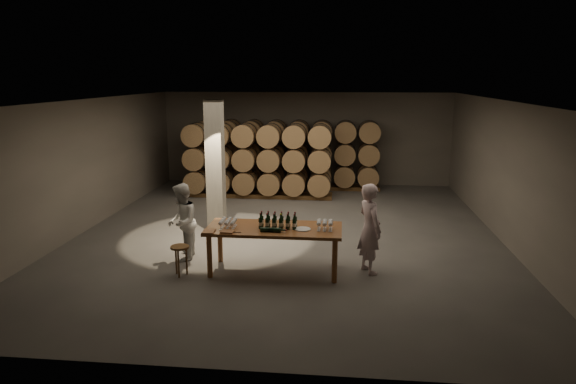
# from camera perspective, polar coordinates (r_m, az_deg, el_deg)

# --- Properties ---
(room) EXTENTS (12.00, 12.00, 12.00)m
(room) POSITION_cam_1_polar(r_m,az_deg,el_deg) (12.67, -8.07, 2.88)
(room) COLOR #54514E
(room) RESTS_ON ground
(tasting_table) EXTENTS (2.60, 1.10, 0.90)m
(tasting_table) POSITION_cam_1_polar(r_m,az_deg,el_deg) (9.94, -1.55, -4.52)
(tasting_table) COLOR brown
(tasting_table) RESTS_ON ground
(barrel_stack_back) EXTENTS (6.26, 0.95, 2.31)m
(barrel_stack_back) POSITION_cam_1_polar(r_m,az_deg,el_deg) (17.39, -0.11, 4.35)
(barrel_stack_back) COLOR brown
(barrel_stack_back) RESTS_ON ground
(barrel_stack_front) EXTENTS (4.70, 0.95, 2.31)m
(barrel_stack_front) POSITION_cam_1_polar(r_m,az_deg,el_deg) (16.13, -3.40, 3.65)
(barrel_stack_front) COLOR brown
(barrel_stack_front) RESTS_ON ground
(bottle_cluster) EXTENTS (0.73, 0.23, 0.31)m
(bottle_cluster) POSITION_cam_1_polar(r_m,az_deg,el_deg) (9.85, -1.14, -3.39)
(bottle_cluster) COLOR black
(bottle_cluster) RESTS_ON tasting_table
(lying_bottles) EXTENTS (0.50, 0.09, 0.09)m
(lying_bottles) POSITION_cam_1_polar(r_m,az_deg,el_deg) (9.61, -1.87, -4.21)
(lying_bottles) COLOR black
(lying_bottles) RESTS_ON tasting_table
(glass_cluster_left) EXTENTS (0.30, 0.41, 0.17)m
(glass_cluster_left) POSITION_cam_1_polar(r_m,az_deg,el_deg) (9.93, -6.69, -3.27)
(glass_cluster_left) COLOR silver
(glass_cluster_left) RESTS_ON tasting_table
(glass_cluster_right) EXTENTS (0.31, 0.31, 0.18)m
(glass_cluster_right) POSITION_cam_1_polar(r_m,az_deg,el_deg) (9.77, 4.11, -3.44)
(glass_cluster_right) COLOR silver
(glass_cluster_right) RESTS_ON tasting_table
(plate) EXTENTS (0.31, 0.31, 0.02)m
(plate) POSITION_cam_1_polar(r_m,az_deg,el_deg) (9.78, 1.63, -4.14)
(plate) COLOR silver
(plate) RESTS_ON tasting_table
(notebook_near) EXTENTS (0.25, 0.21, 0.03)m
(notebook_near) POSITION_cam_1_polar(r_m,az_deg,el_deg) (9.66, -6.74, -4.40)
(notebook_near) COLOR brown
(notebook_near) RESTS_ON tasting_table
(notebook_corner) EXTENTS (0.23, 0.29, 0.02)m
(notebook_corner) POSITION_cam_1_polar(r_m,az_deg,el_deg) (9.73, -8.82, -4.35)
(notebook_corner) COLOR brown
(notebook_corner) RESTS_ON tasting_table
(pen) EXTENTS (0.15, 0.04, 0.01)m
(pen) POSITION_cam_1_polar(r_m,az_deg,el_deg) (9.63, -5.69, -4.49)
(pen) COLOR black
(pen) RESTS_ON tasting_table
(stool) EXTENTS (0.35, 0.35, 0.59)m
(stool) POSITION_cam_1_polar(r_m,az_deg,el_deg) (10.05, -11.92, -6.48)
(stool) COLOR brown
(stool) RESTS_ON ground
(person_man) EXTENTS (0.67, 0.77, 1.77)m
(person_man) POSITION_cam_1_polar(r_m,az_deg,el_deg) (10.01, 9.07, -4.02)
(person_man) COLOR beige
(person_man) RESTS_ON ground
(person_woman) EXTENTS (0.71, 0.86, 1.61)m
(person_woman) POSITION_cam_1_polar(r_m,az_deg,el_deg) (10.83, -11.72, -3.28)
(person_woman) COLOR silver
(person_woman) RESTS_ON ground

